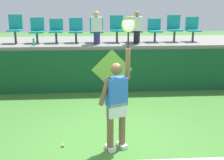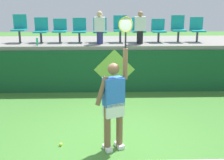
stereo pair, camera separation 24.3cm
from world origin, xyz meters
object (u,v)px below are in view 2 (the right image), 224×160
at_px(tennis_ball, 61,144).
at_px(stadium_chair_3, 79,29).
at_px(water_bottle, 37,42).
at_px(stadium_chair_8, 178,27).
at_px(stadium_chair_9, 197,28).
at_px(stadium_chair_0, 20,27).
at_px(stadium_chair_6, 139,29).
at_px(spectator_1, 140,27).
at_px(stadium_chair_7, 158,29).
at_px(spectator_0, 100,27).
at_px(stadium_chair_4, 100,29).
at_px(stadium_chair_5, 120,28).
at_px(stadium_chair_2, 60,29).
at_px(tennis_player, 114,102).
at_px(stadium_chair_1, 41,29).

height_order(tennis_ball, stadium_chair_3, stadium_chair_3).
xyz_separation_m(water_bottle, stadium_chair_8, (4.52, 0.68, 0.36)).
distance_m(stadium_chair_8, stadium_chair_9, 0.63).
height_order(tennis_ball, stadium_chair_0, stadium_chair_0).
bearing_deg(stadium_chair_6, stadium_chair_8, 0.20).
distance_m(water_bottle, stadium_chair_6, 3.29).
bearing_deg(stadium_chair_0, stadium_chair_8, 0.00).
distance_m(stadium_chair_6, spectator_1, 0.42).
bearing_deg(water_bottle, stadium_chair_3, 28.21).
xyz_separation_m(stadium_chair_6, stadium_chair_7, (0.66, -0.00, -0.02)).
xyz_separation_m(stadium_chair_0, stadium_chair_8, (5.20, 0.00, -0.03)).
bearing_deg(stadium_chair_0, spectator_0, -8.91).
xyz_separation_m(stadium_chair_4, spectator_0, (0.00, -0.41, 0.10)).
height_order(stadium_chair_8, spectator_1, spectator_1).
relative_size(stadium_chair_5, stadium_chair_6, 1.09).
bearing_deg(stadium_chair_5, stadium_chair_3, -179.86).
relative_size(spectator_0, spectator_1, 1.00).
xyz_separation_m(stadium_chair_5, stadium_chair_8, (1.92, 0.00, -0.00)).
relative_size(stadium_chair_9, spectator_0, 0.78).
bearing_deg(stadium_chair_2, tennis_player, -70.37).
relative_size(stadium_chair_4, stadium_chair_8, 0.92).
xyz_separation_m(stadium_chair_0, stadium_chair_3, (1.94, -0.00, -0.08)).
bearing_deg(stadium_chair_3, stadium_chair_6, -0.01).
height_order(water_bottle, stadium_chair_1, stadium_chair_1).
xyz_separation_m(stadium_chair_2, stadium_chair_4, (1.31, 0.01, 0.00)).
xyz_separation_m(water_bottle, stadium_chair_1, (0.00, 0.67, 0.32)).
height_order(water_bottle, spectator_0, spectator_0).
height_order(stadium_chair_3, stadium_chair_7, stadium_chair_3).
relative_size(stadium_chair_0, stadium_chair_2, 1.19).
relative_size(water_bottle, stadium_chair_4, 0.29).
bearing_deg(spectator_1, water_bottle, -175.26).
distance_m(tennis_ball, stadium_chair_2, 4.79).
relative_size(tennis_ball, spectator_0, 0.06).
bearing_deg(tennis_ball, stadium_chair_6, 65.17).
relative_size(stadium_chair_2, stadium_chair_7, 1.01).
bearing_deg(spectator_0, tennis_player, -85.84).
relative_size(water_bottle, stadium_chair_8, 0.27).
bearing_deg(stadium_chair_4, stadium_chair_2, -179.73).
height_order(stadium_chair_1, stadium_chair_9, same).
bearing_deg(tennis_player, stadium_chair_6, 77.87).
distance_m(stadium_chair_7, spectator_0, 1.98).
distance_m(stadium_chair_5, stadium_chair_7, 1.27).
height_order(stadium_chair_1, stadium_chair_8, stadium_chair_8).
bearing_deg(tennis_player, stadium_chair_9, 57.19).
relative_size(tennis_player, water_bottle, 11.02).
bearing_deg(stadium_chair_6, stadium_chair_2, -179.90).
relative_size(tennis_ball, stadium_chair_7, 0.09).
distance_m(stadium_chair_1, stadium_chair_2, 0.61).
xyz_separation_m(stadium_chair_3, stadium_chair_9, (3.89, -0.00, 0.02)).
bearing_deg(stadium_chair_1, spectator_0, -11.95).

